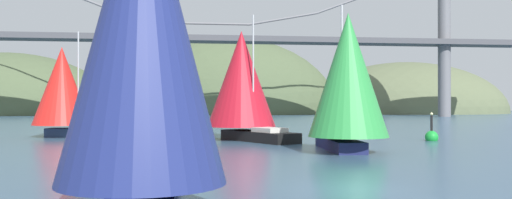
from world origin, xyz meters
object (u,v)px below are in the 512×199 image
at_px(sailboat_navy_sail, 143,29).
at_px(sailboat_crimson_sail, 242,82).
at_px(channel_buoy, 432,136).
at_px(sailboat_red_spinnaker, 63,88).
at_px(sailboat_green_sail, 348,79).

height_order(sailboat_navy_sail, sailboat_crimson_sail, sailboat_navy_sail).
distance_m(sailboat_navy_sail, sailboat_crimson_sail, 30.74).
height_order(sailboat_navy_sail, channel_buoy, sailboat_navy_sail).
relative_size(sailboat_red_spinnaker, sailboat_crimson_sail, 0.92).
relative_size(sailboat_navy_sail, sailboat_green_sail, 1.15).
bearing_deg(sailboat_red_spinnaker, sailboat_navy_sail, -74.07).
bearing_deg(channel_buoy, sailboat_red_spinnaker, 163.85).
distance_m(sailboat_red_spinnaker, sailboat_navy_sail, 37.42).
bearing_deg(sailboat_red_spinnaker, channel_buoy, -16.15).
distance_m(sailboat_red_spinnaker, sailboat_crimson_sail, 17.36).
relative_size(sailboat_red_spinnaker, sailboat_green_sail, 1.01).
distance_m(sailboat_navy_sail, channel_buoy, 34.81).
relative_size(sailboat_navy_sail, channel_buoy, 4.27).
bearing_deg(channel_buoy, sailboat_crimson_sail, 167.63).
xyz_separation_m(sailboat_red_spinnaker, sailboat_navy_sail, (10.27, -35.97, 0.84)).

